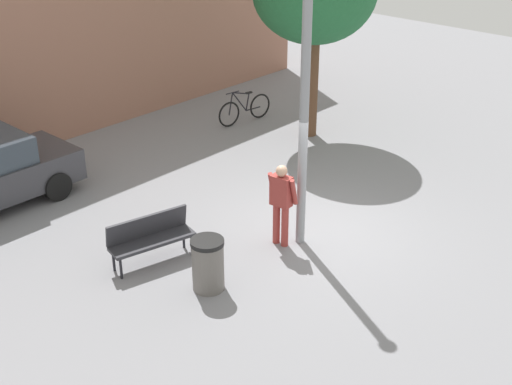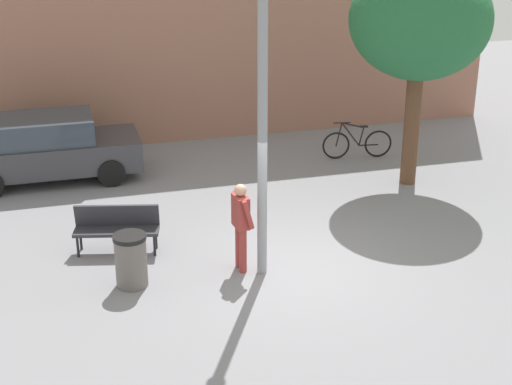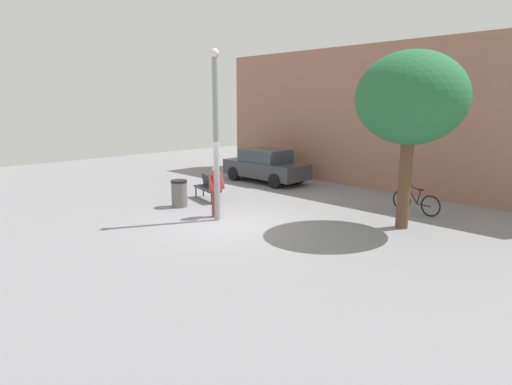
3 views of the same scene
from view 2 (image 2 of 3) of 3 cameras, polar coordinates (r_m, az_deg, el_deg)
name	(u,v)px [view 2 (image 2 of 3)]	position (r m, az deg, el deg)	size (l,w,h in m)	color
ground_plane	(291,268)	(14.21, 2.63, -5.61)	(36.00, 36.00, 0.00)	gray
building_facade	(192,22)	(21.48, -4.74, 12.48)	(16.71, 2.00, 6.06)	#9E6B56
lamppost	(262,123)	(12.96, 0.48, 5.20)	(0.28, 0.28, 5.25)	gray
person_by_lamppost	(241,221)	(13.73, -1.12, -2.12)	(0.32, 0.61, 1.67)	#9E3833
park_bench	(117,225)	(14.83, -10.29, -2.37)	(1.67, 0.83, 0.92)	#2D2D33
plaza_tree	(420,21)	(17.49, 12.06, 12.34)	(3.11, 3.11, 5.13)	brown
bicycle_black	(357,144)	(19.79, 7.48, 3.62)	(1.80, 0.31, 0.97)	black
parked_car_charcoal	(49,148)	(18.69, -15.13, 3.17)	(4.20, 1.82, 1.55)	#38383D
trash_bin	(131,260)	(13.58, -9.25, -4.97)	(0.58, 0.58, 0.97)	#66605B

